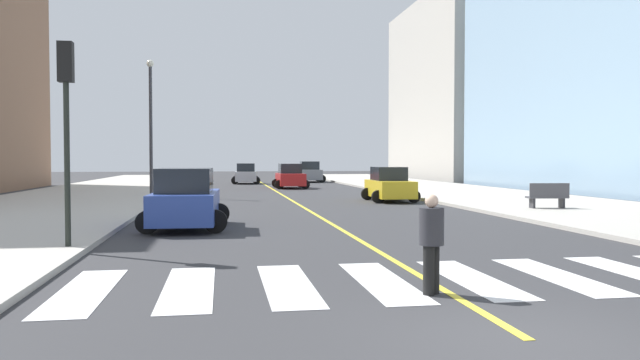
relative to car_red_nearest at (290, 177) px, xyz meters
The scene contains 15 objects.
ground_plane 41.53m from the car_red_nearest, 92.12° to the right, with size 220.00×220.00×0.00m, color #333335.
sidewalk_kerb_east 24.01m from the car_red_nearest, 63.60° to the right, with size 10.00×120.00×0.15m, color #B2ADA3.
sidewalk_kerb_west 25.52m from the car_red_nearest, 122.58° to the right, with size 10.00×120.00×0.15m, color #B2ADA3.
crosswalk_paint 37.53m from the car_red_nearest, 92.34° to the right, with size 13.50×4.00×0.01m.
lane_divider_paint 2.33m from the car_red_nearest, 135.83° to the right, with size 0.16×80.00×0.01m, color yellow.
parking_garage_concrete 34.98m from the car_red_nearest, 38.62° to the left, with size 18.00×24.00×20.92m, color #B2ADA3.
car_red_nearest is the anchor object (origin of this frame).
car_gray_second 13.29m from the car_red_nearest, 75.03° to the left, with size 3.04×4.77×2.10m.
car_silver_third 10.11m from the car_red_nearest, 108.29° to the left, with size 2.79×4.38×1.93m.
car_yellow_fourth 16.41m from the car_red_nearest, 76.81° to the right, with size 2.70×4.28×1.90m.
car_blue_fifth 28.62m from the car_red_nearest, 103.38° to the right, with size 2.94×4.61×2.03m.
traffic_light_far_corner 34.05m from the car_red_nearest, 105.80° to the right, with size 0.36×0.41×5.09m.
park_bench 25.15m from the car_red_nearest, 69.26° to the right, with size 1.85×0.73×1.12m.
pedestrian_crossing 38.75m from the car_red_nearest, 92.77° to the right, with size 0.43×0.43×1.73m.
street_lamp 14.54m from the car_red_nearest, 133.90° to the right, with size 0.44×0.44×8.23m.
Camera 1 is at (-3.90, -7.25, 2.33)m, focal length 34.39 mm.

